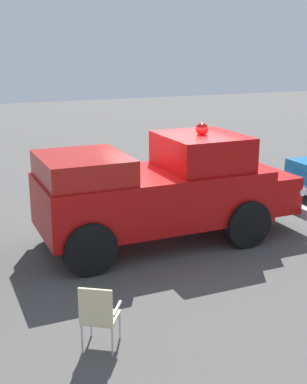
% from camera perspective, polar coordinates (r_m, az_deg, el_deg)
% --- Properties ---
extents(ground_plane, '(60.00, 60.00, 0.00)m').
position_cam_1_polar(ground_plane, '(11.90, 1.79, -4.67)').
color(ground_plane, '#514F4C').
extents(vintage_fire_truck, '(2.34, 5.96, 2.59)m').
position_cam_1_polar(vintage_fire_truck, '(11.10, 1.11, 0.31)').
color(vintage_fire_truck, black).
rests_on(vintage_fire_truck, ground).
extents(lawn_chair_near_truck, '(0.67, 0.67, 1.02)m').
position_cam_1_polar(lawn_chair_near_truck, '(14.94, 7.53, 1.88)').
color(lawn_chair_near_truck, '#B7BABF').
rests_on(lawn_chair_near_truck, ground).
extents(lawn_chair_by_car, '(0.68, 0.68, 1.02)m').
position_cam_1_polar(lawn_chair_by_car, '(7.40, -6.17, -13.25)').
color(lawn_chair_by_car, '#B7BABF').
rests_on(lawn_chair_by_car, ground).
extents(lawn_chair_spare, '(0.69, 0.69, 1.02)m').
position_cam_1_polar(lawn_chair_spare, '(17.75, 8.05, 4.10)').
color(lawn_chair_spare, '#B7BABF').
rests_on(lawn_chair_spare, ground).
extents(spectator_seated, '(0.59, 0.65, 1.29)m').
position_cam_1_polar(spectator_seated, '(14.81, 7.30, 2.19)').
color(spectator_seated, '#383842').
rests_on(spectator_seated, ground).
extents(spectator_standing, '(0.62, 0.41, 1.68)m').
position_cam_1_polar(spectator_standing, '(15.77, 5.83, 4.08)').
color(spectator_standing, '#2D334C').
rests_on(spectator_standing, ground).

